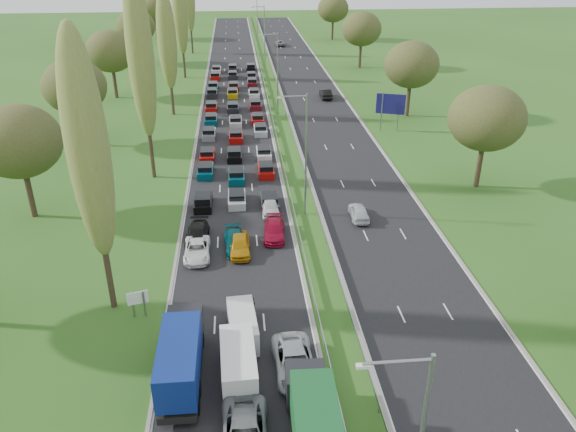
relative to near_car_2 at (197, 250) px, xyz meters
name	(u,v)px	position (x,y,z in m)	size (l,w,h in m)	color
ground	(277,110)	(10.18, 44.32, -0.67)	(260.00, 260.00, 0.00)	#2A531A
near_carriageway	(234,107)	(3.43, 46.82, -0.67)	(10.50, 215.00, 0.04)	black
far_carriageway	(317,105)	(16.93, 46.82, -0.67)	(10.50, 215.00, 0.04)	black
central_reservation	(276,102)	(10.18, 46.82, -0.12)	(2.36, 215.00, 0.32)	gray
lamp_columns	(278,74)	(10.18, 42.32, 5.33)	(0.18, 140.18, 12.00)	gray
poplar_row	(157,44)	(-5.82, 32.49, 11.71)	(2.80, 127.80, 22.44)	#2D2116
woodland_left	(67,93)	(-16.32, 26.95, 7.01)	(8.00, 166.00, 11.10)	#2D2116
woodland_right	(430,78)	(29.68, 30.99, 7.01)	(8.00, 153.00, 11.10)	#2D2116
traffic_queue_fill	(234,113)	(3.44, 41.67, -0.23)	(9.01, 68.23, 0.80)	black
near_car_2	(197,250)	(0.00, 0.00, 0.00)	(2.17, 4.71, 1.31)	white
near_car_3	(197,235)	(-0.10, 2.65, 0.04)	(1.94, 4.77, 1.38)	black
near_car_7	(235,241)	(3.25, 1.13, 0.01)	(1.85, 4.55, 1.32)	#044248
near_car_8	(240,245)	(3.67, 0.34, 0.08)	(1.75, 4.34, 1.48)	#C0830C
near_car_9	(296,370)	(6.85, -15.53, 0.00)	(1.38, 3.96, 1.31)	black
near_car_10	(295,362)	(6.83, -14.86, 0.10)	(2.51, 5.43, 1.51)	#A8AFB2
near_car_11	(274,230)	(6.83, 2.89, 0.02)	(1.88, 4.63, 1.34)	maroon
near_car_12	(270,206)	(6.77, 7.85, 0.07)	(1.71, 4.26, 1.45)	silver
far_car_0	(359,212)	(15.24, 5.85, 0.04)	(1.64, 4.07, 1.39)	silver
far_car_1	(326,93)	(18.90, 50.67, 0.12)	(1.64, 4.71, 1.55)	black
far_car_2	(280,43)	(15.21, 101.18, 0.02)	(2.23, 4.84, 1.34)	gray
blue_lorry	(181,356)	(-0.11, -14.91, 1.16)	(2.31, 8.31, 3.51)	black
white_van_front	(238,361)	(3.33, -14.84, 0.43)	(2.10, 5.35, 2.15)	white
white_van_rear	(242,324)	(3.65, -10.97, 0.28)	(1.82, 4.63, 1.86)	silver
info_sign	(138,301)	(-3.72, -8.12, 0.70)	(1.48, 0.48, 2.10)	gray
direction_sign	(391,106)	(25.08, 32.46, 2.89)	(3.80, 1.45, 5.20)	gray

